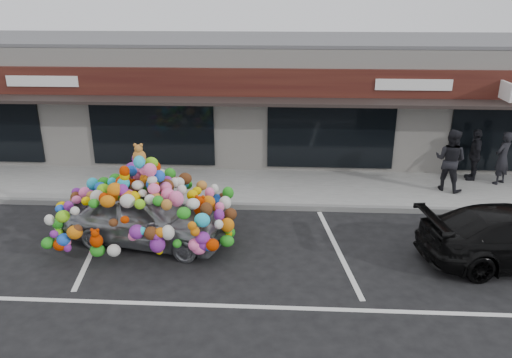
# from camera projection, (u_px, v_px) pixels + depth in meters

# --- Properties ---
(ground) EXTENTS (90.00, 90.00, 0.00)m
(ground) POSITION_uv_depth(u_px,v_px,m) (222.00, 250.00, 12.12)
(ground) COLOR black
(ground) RESTS_ON ground
(shop_building) EXTENTS (24.00, 7.20, 4.31)m
(shop_building) POSITION_uv_depth(u_px,v_px,m) (247.00, 95.00, 19.26)
(shop_building) COLOR silver
(shop_building) RESTS_ON ground
(sidewalk) EXTENTS (26.00, 3.00, 0.15)m
(sidewalk) POSITION_uv_depth(u_px,v_px,m) (237.00, 187.00, 15.84)
(sidewalk) COLOR gray
(sidewalk) RESTS_ON ground
(kerb) EXTENTS (26.00, 0.18, 0.16)m
(kerb) POSITION_uv_depth(u_px,v_px,m) (233.00, 206.00, 14.43)
(kerb) COLOR slate
(kerb) RESTS_ON ground
(parking_stripe_left) EXTENTS (0.73, 4.37, 0.01)m
(parking_stripe_left) POSITION_uv_depth(u_px,v_px,m) (96.00, 242.00, 12.48)
(parking_stripe_left) COLOR silver
(parking_stripe_left) RESTS_ON ground
(parking_stripe_mid) EXTENTS (0.73, 4.37, 0.01)m
(parking_stripe_mid) POSITION_uv_depth(u_px,v_px,m) (337.00, 249.00, 12.16)
(parking_stripe_mid) COLOR silver
(parking_stripe_mid) RESTS_ON ground
(lane_line) EXTENTS (14.00, 0.12, 0.01)m
(lane_line) POSITION_uv_depth(u_px,v_px,m) (309.00, 309.00, 9.87)
(lane_line) COLOR silver
(lane_line) RESTS_ON ground
(toy_car) EXTENTS (2.96, 4.62, 2.52)m
(toy_car) POSITION_uv_depth(u_px,v_px,m) (146.00, 210.00, 12.24)
(toy_car) COLOR gray
(toy_car) RESTS_ON ground
(pedestrian_a) EXTENTS (0.74, 0.70, 1.70)m
(pedestrian_a) POSITION_uv_depth(u_px,v_px,m) (502.00, 158.00, 15.64)
(pedestrian_a) COLOR black
(pedestrian_a) RESTS_ON sidewalk
(pedestrian_b) EXTENTS (1.18, 1.14, 1.91)m
(pedestrian_b) POSITION_uv_depth(u_px,v_px,m) (450.00, 160.00, 15.11)
(pedestrian_b) COLOR black
(pedestrian_b) RESTS_ON sidewalk
(pedestrian_c) EXTENTS (1.03, 0.53, 1.68)m
(pedestrian_c) POSITION_uv_depth(u_px,v_px,m) (475.00, 154.00, 16.02)
(pedestrian_c) COLOR black
(pedestrian_c) RESTS_ON sidewalk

